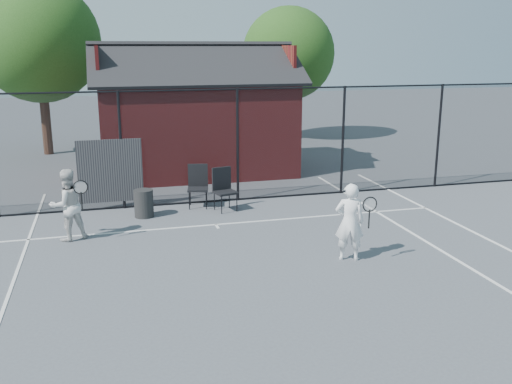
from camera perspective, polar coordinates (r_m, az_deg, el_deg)
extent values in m
plane|color=#474C52|center=(10.60, -0.87, -8.10)|extent=(80.00, 80.00, 0.00)
cube|color=silver|center=(13.35, -4.03, -3.27)|extent=(11.00, 0.06, 0.01)
cube|color=silver|center=(10.71, 24.16, -9.15)|extent=(0.06, 18.00, 0.01)
cube|color=silver|center=(13.21, -3.90, -3.47)|extent=(0.06, 0.30, 0.01)
cylinder|color=black|center=(14.72, -13.33, 4.04)|extent=(0.07, 0.07, 3.00)
cylinder|color=black|center=(15.10, -1.86, 4.68)|extent=(0.07, 0.07, 3.00)
cylinder|color=black|center=(16.04, 8.68, 5.10)|extent=(0.07, 0.07, 3.00)
cylinder|color=black|center=(17.45, 17.79, 5.32)|extent=(0.07, 0.07, 3.00)
cylinder|color=black|center=(14.73, -5.75, 10.13)|extent=(22.00, 0.04, 0.04)
cylinder|color=black|center=(15.23, -5.48, -0.97)|extent=(22.00, 0.04, 0.04)
cube|color=black|center=(14.91, -5.61, 4.49)|extent=(22.00, 3.00, 0.01)
cube|color=black|center=(14.79, -14.37, 2.05)|extent=(1.60, 0.04, 1.60)
cube|color=maroon|center=(18.89, -6.13, 6.58)|extent=(6.00, 4.00, 3.00)
cube|color=black|center=(17.74, -5.79, 12.67)|extent=(6.50, 2.36, 1.32)
cube|color=black|center=(19.71, -6.76, 12.82)|extent=(6.50, 2.36, 1.32)
cube|color=maroon|center=(18.50, -15.58, 12.30)|extent=(0.10, 2.80, 1.06)
cube|color=maroon|center=(19.40, 2.56, 12.88)|extent=(0.10, 2.80, 1.06)
cylinder|color=#332014|center=(23.26, -20.26, 6.65)|extent=(0.36, 0.36, 2.52)
sphere|color=#1B4012|center=(23.09, -20.91, 13.89)|extent=(4.48, 4.48, 4.48)
cylinder|color=#332014|center=(25.42, 3.19, 7.78)|extent=(0.36, 0.36, 2.23)
sphere|color=#1B4012|center=(25.25, 3.27, 13.66)|extent=(3.97, 3.97, 3.97)
imported|color=white|center=(11.13, 9.33, -2.98)|extent=(0.65, 0.53, 1.53)
torus|color=black|center=(10.85, 11.31, -1.22)|extent=(0.30, 0.02, 0.30)
cylinder|color=black|center=(10.93, 11.24, -2.66)|extent=(0.03, 0.03, 0.37)
imported|color=silver|center=(12.76, -18.35, -1.23)|extent=(0.93, 0.85, 1.55)
torus|color=black|center=(12.33, -17.14, 0.47)|extent=(0.30, 0.02, 0.30)
cylinder|color=black|center=(12.40, -17.05, -0.82)|extent=(0.03, 0.03, 0.37)
cube|color=black|center=(14.70, -5.84, 0.50)|extent=(0.61, 0.63, 1.07)
cube|color=black|center=(14.33, -3.08, 0.17)|extent=(0.62, 0.64, 1.06)
cylinder|color=#272727|center=(14.12, -11.16, -1.12)|extent=(0.51, 0.51, 0.68)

